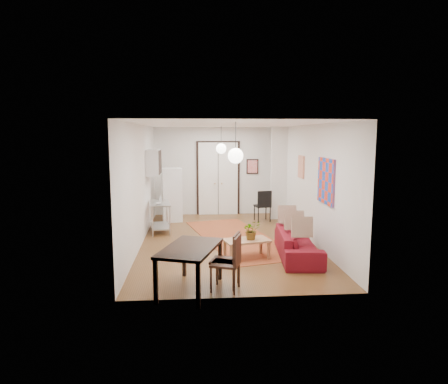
{
  "coord_description": "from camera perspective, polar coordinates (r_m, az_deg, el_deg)",
  "views": [
    {
      "loc": [
        -0.82,
        -9.72,
        2.66
      ],
      "look_at": [
        -0.07,
        0.02,
        1.25
      ],
      "focal_mm": 32.0,
      "sensor_mm": 36.0,
      "label": 1
    }
  ],
  "objects": [
    {
      "name": "wall_front",
      "position": [
        6.39,
        3.06,
        -2.71
      ],
      "size": [
        4.2,
        0.02,
        2.9
      ],
      "primitive_type": "cube",
      "color": "silver",
      "rests_on": "floor"
    },
    {
      "name": "wall_right",
      "position": [
        10.22,
        12.23,
        1.23
      ],
      "size": [
        0.02,
        7.0,
        2.9
      ],
      "primitive_type": "cube",
      "color": "silver",
      "rests_on": "floor"
    },
    {
      "name": "pendant_front",
      "position": [
        7.77,
        1.67,
        5.2
      ],
      "size": [
        0.3,
        0.3,
        0.8
      ],
      "color": "silver",
      "rests_on": "ceiling"
    },
    {
      "name": "stub_partition",
      "position": [
        12.61,
        7.84,
        2.64
      ],
      "size": [
        0.5,
        0.1,
        2.9
      ],
      "primitive_type": "cube",
      "color": "silver",
      "rests_on": "floor"
    },
    {
      "name": "potted_plant",
      "position": [
        8.6,
        3.94,
        -5.44
      ],
      "size": [
        0.4,
        0.44,
        0.41
      ],
      "primitive_type": "imported",
      "rotation": [
        0.0,
        0.0,
        0.24
      ],
      "color": "#34652D",
      "rests_on": "coffee_table"
    },
    {
      "name": "pendant_back",
      "position": [
        11.75,
        -0.41,
        6.22
      ],
      "size": [
        0.3,
        0.3,
        0.8
      ],
      "color": "silver",
      "rests_on": "ceiling"
    },
    {
      "name": "dining_chair_far",
      "position": [
        7.01,
        0.14,
        -9.23
      ],
      "size": [
        0.58,
        0.71,
        0.96
      ],
      "rotation": [
        0.0,
        0.0,
        -1.9
      ],
      "color": "#321A10",
      "rests_on": "floor"
    },
    {
      "name": "bowl",
      "position": [
        10.77,
        -9.3,
        -1.66
      ],
      "size": [
        0.23,
        0.23,
        0.05
      ],
      "primitive_type": "imported",
      "rotation": [
        0.0,
        0.0,
        0.23
      ],
      "color": "white",
      "rests_on": "kitchen_counter"
    },
    {
      "name": "kilim_rug",
      "position": [
        10.42,
        1.78,
        -6.55
      ],
      "size": [
        2.67,
        4.66,
        0.01
      ],
      "primitive_type": "cube",
      "rotation": [
        0.0,
        0.0,
        0.25
      ],
      "color": "#A55429",
      "rests_on": "floor"
    },
    {
      "name": "print_left",
      "position": [
        11.81,
        -10.51,
        4.63
      ],
      "size": [
        0.03,
        0.44,
        0.54
      ],
      "primitive_type": "cube",
      "color": "#985C3F",
      "rests_on": "wall_left"
    },
    {
      "name": "floor",
      "position": [
        10.11,
        0.41,
        -7.04
      ],
      "size": [
        7.0,
        7.0,
        0.0
      ],
      "primitive_type": "plane",
      "color": "brown",
      "rests_on": "ground"
    },
    {
      "name": "poster_back",
      "position": [
        13.38,
        4.08,
        3.65
      ],
      "size": [
        0.4,
        0.03,
        0.5
      ],
      "primitive_type": "cube",
      "color": "red",
      "rests_on": "wall_back"
    },
    {
      "name": "dining_table",
      "position": [
        6.86,
        -4.85,
        -8.49
      ],
      "size": [
        1.21,
        1.59,
        0.78
      ],
      "rotation": [
        0.0,
        0.0,
        -0.33
      ],
      "color": "black",
      "rests_on": "floor"
    },
    {
      "name": "wall_left",
      "position": [
        9.88,
        -11.82,
        1.0
      ],
      "size": [
        0.02,
        7.0,
        2.9
      ],
      "primitive_type": "cube",
      "color": "silver",
      "rests_on": "floor"
    },
    {
      "name": "wall_cabinet",
      "position": [
        11.3,
        -10.01,
        4.23
      ],
      "size": [
        0.35,
        1.0,
        0.7
      ],
      "primitive_type": "cube",
      "color": "white",
      "rests_on": "wall_left"
    },
    {
      "name": "sofa",
      "position": [
        8.88,
        10.51,
        -7.34
      ],
      "size": [
        2.12,
        1.0,
        0.6
      ],
      "primitive_type": "imported",
      "rotation": [
        0.0,
        0.0,
        1.47
      ],
      "color": "maroon",
      "rests_on": "floor"
    },
    {
      "name": "fridge",
      "position": [
        12.39,
        -7.44,
        -0.39
      ],
      "size": [
        0.65,
        0.65,
        1.64
      ],
      "primitive_type": "cube",
      "rotation": [
        0.0,
        0.0,
        0.14
      ],
      "color": "white",
      "rests_on": "floor"
    },
    {
      "name": "black_side_chair",
      "position": [
        12.45,
        5.43,
        -1.5
      ],
      "size": [
        0.51,
        0.51,
        0.97
      ],
      "rotation": [
        0.0,
        0.0,
        3.31
      ],
      "color": "black",
      "rests_on": "floor"
    },
    {
      "name": "soap_bottle",
      "position": [
        11.3,
        -9.07,
        -0.88
      ],
      "size": [
        0.09,
        0.09,
        0.17
      ],
      "primitive_type": "imported",
      "rotation": [
        0.0,
        0.0,
        0.23
      ],
      "color": "#559FB8",
      "rests_on": "kitchen_counter"
    },
    {
      "name": "painting_popart",
      "position": [
        9.01,
        14.38,
        1.52
      ],
      "size": [
        0.05,
        1.0,
        1.0
      ],
      "primitive_type": "cube",
      "color": "red",
      "rests_on": "wall_right"
    },
    {
      "name": "dining_chair_near",
      "position": [
        7.17,
        0.04,
        -8.84
      ],
      "size": [
        0.58,
        0.71,
        0.96
      ],
      "rotation": [
        0.0,
        0.0,
        -1.9
      ],
      "color": "#321A10",
      "rests_on": "floor"
    },
    {
      "name": "double_doors",
      "position": [
        13.28,
        -0.84,
        1.9
      ],
      "size": [
        1.44,
        0.06,
        2.5
      ],
      "primitive_type": "cube",
      "color": "white",
      "rests_on": "wall_back"
    },
    {
      "name": "wall_back",
      "position": [
        13.3,
        -0.86,
        3.0
      ],
      "size": [
        4.2,
        0.02,
        2.9
      ],
      "primitive_type": "cube",
      "color": "silver",
      "rests_on": "floor"
    },
    {
      "name": "kitchen_counter",
      "position": [
        11.12,
        -9.13,
        -3.06
      ],
      "size": [
        0.67,
        1.12,
        0.81
      ],
      "rotation": [
        0.0,
        0.0,
        0.14
      ],
      "color": "silver",
      "rests_on": "floor"
    },
    {
      "name": "coffee_table",
      "position": [
        8.65,
        3.26,
        -7.15
      ],
      "size": [
        1.06,
        0.74,
        0.43
      ],
      "rotation": [
        0.0,
        0.0,
        0.24
      ],
      "color": "tan",
      "rests_on": "floor"
    },
    {
      "name": "painting_abstract",
      "position": [
        10.94,
        10.97,
        3.56
      ],
      "size": [
        0.05,
        0.5,
        0.6
      ],
      "primitive_type": "cube",
      "color": "beige",
      "rests_on": "wall_right"
    },
    {
      "name": "ceiling",
      "position": [
        9.76,
        0.42,
        9.63
      ],
      "size": [
        4.2,
        7.0,
        0.02
      ],
      "primitive_type": "cube",
      "color": "white",
      "rests_on": "wall_back"
    }
  ]
}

